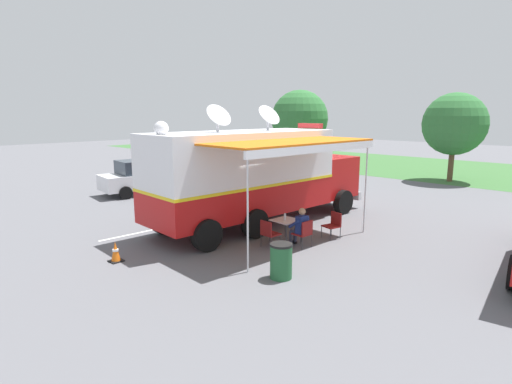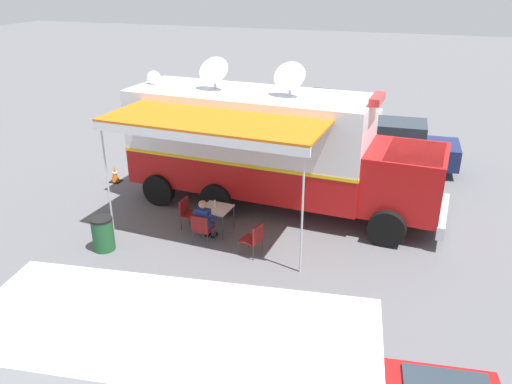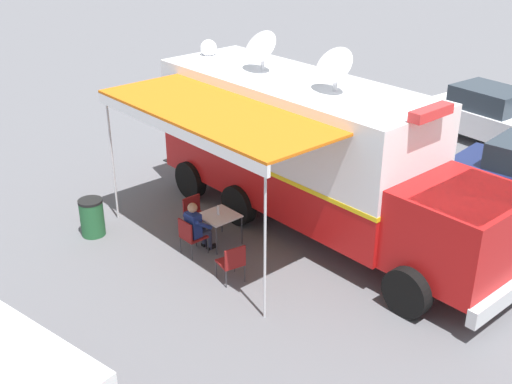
% 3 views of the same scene
% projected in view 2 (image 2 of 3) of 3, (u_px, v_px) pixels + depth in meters
% --- Properties ---
extents(ground_plane, '(100.00, 100.00, 0.00)m').
position_uv_depth(ground_plane, '(249.00, 201.00, 16.19)').
color(ground_plane, '#5B5B60').
extents(lot_stripe, '(0.40, 4.80, 0.01)m').
position_uv_depth(lot_stripe, '(215.00, 171.00, 18.60)').
color(lot_stripe, silver).
rests_on(lot_stripe, ground).
extents(command_truck, '(5.18, 9.62, 4.53)m').
position_uv_depth(command_truck, '(272.00, 146.00, 15.13)').
color(command_truck, '#B71414').
rests_on(command_truck, ground).
extents(folding_table, '(0.85, 0.85, 0.73)m').
position_uv_depth(folding_table, '(216.00, 210.00, 14.06)').
color(folding_table, silver).
rests_on(folding_table, ground).
extents(water_bottle, '(0.07, 0.07, 0.22)m').
position_uv_depth(water_bottle, '(215.00, 204.00, 14.02)').
color(water_bottle, silver).
rests_on(water_bottle, folding_table).
extents(folding_chair_at_table, '(0.51, 0.51, 0.87)m').
position_uv_depth(folding_chair_at_table, '(202.00, 227.00, 13.45)').
color(folding_chair_at_table, maroon).
rests_on(folding_chair_at_table, ground).
extents(folding_chair_beside_table, '(0.51, 0.51, 0.87)m').
position_uv_depth(folding_chair_beside_table, '(188.00, 211.00, 14.35)').
color(folding_chair_beside_table, maroon).
rests_on(folding_chair_beside_table, ground).
extents(folding_chair_spare_by_truck, '(0.58, 0.58, 0.87)m').
position_uv_depth(folding_chair_spare_by_truck, '(254.00, 237.00, 12.94)').
color(folding_chair_spare_by_truck, maroon).
rests_on(folding_chair_spare_by_truck, ground).
extents(seated_responder, '(0.68, 0.57, 1.25)m').
position_uv_depth(seated_responder, '(205.00, 220.00, 13.55)').
color(seated_responder, navy).
rests_on(seated_responder, ground).
extents(trash_bin, '(0.57, 0.57, 0.91)m').
position_uv_depth(trash_bin, '(103.00, 234.00, 13.23)').
color(trash_bin, '#235B33').
rests_on(trash_bin, ground).
extents(traffic_cone, '(0.36, 0.36, 0.58)m').
position_uv_depth(traffic_cone, '(115.00, 174.00, 17.58)').
color(traffic_cone, black).
rests_on(traffic_cone, ground).
extents(car_behind_truck, '(2.45, 4.41, 1.76)m').
position_uv_depth(car_behind_truck, '(330.00, 112.00, 22.90)').
color(car_behind_truck, silver).
rests_on(car_behind_truck, ground).
extents(car_far_corner, '(2.17, 4.28, 1.76)m').
position_uv_depth(car_far_corner, '(397.00, 145.00, 18.60)').
color(car_far_corner, navy).
rests_on(car_far_corner, ground).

